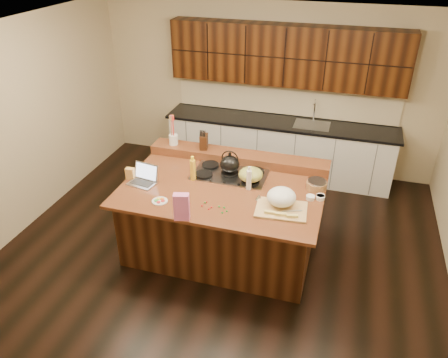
% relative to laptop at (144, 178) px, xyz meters
% --- Properties ---
extents(room, '(5.52, 5.02, 2.72)m').
position_rel_laptop_xyz_m(room, '(0.95, 0.17, 0.37)').
color(room, black).
rests_on(room, ground).
extents(island, '(2.40, 1.60, 0.92)m').
position_rel_laptop_xyz_m(island, '(0.95, 0.17, -0.52)').
color(island, black).
rests_on(island, ground).
extents(back_ledge, '(2.40, 0.30, 0.12)m').
position_rel_laptop_xyz_m(back_ledge, '(0.95, 0.87, -0.00)').
color(back_ledge, black).
rests_on(back_ledge, island).
extents(cooktop, '(0.92, 0.52, 0.05)m').
position_rel_laptop_xyz_m(cooktop, '(0.95, 0.47, -0.04)').
color(cooktop, gray).
rests_on(cooktop, island).
extents(back_counter, '(3.70, 0.66, 2.40)m').
position_rel_laptop_xyz_m(back_counter, '(1.25, 2.40, 0.00)').
color(back_counter, silver).
rests_on(back_counter, ground).
extents(kettle, '(0.26, 0.26, 0.22)m').
position_rel_laptop_xyz_m(kettle, '(0.95, 0.47, 0.09)').
color(kettle, black).
rests_on(kettle, cooktop).
extents(green_bowl, '(0.38, 0.38, 0.16)m').
position_rel_laptop_xyz_m(green_bowl, '(1.25, 0.34, 0.07)').
color(green_bowl, olive).
rests_on(green_bowl, cooktop).
extents(laptop, '(0.36, 0.30, 0.22)m').
position_rel_laptop_xyz_m(laptop, '(0.00, 0.00, 0.00)').
color(laptop, '#B7B7BC').
rests_on(laptop, island).
extents(oil_bottle, '(0.08, 0.08, 0.27)m').
position_rel_laptop_xyz_m(oil_bottle, '(0.55, 0.23, 0.07)').
color(oil_bottle, gold).
rests_on(oil_bottle, island).
extents(vinegar_bottle, '(0.08, 0.08, 0.25)m').
position_rel_laptop_xyz_m(vinegar_bottle, '(1.26, 0.21, 0.06)').
color(vinegar_bottle, silver).
rests_on(vinegar_bottle, island).
extents(wooden_tray, '(0.59, 0.47, 0.23)m').
position_rel_laptop_xyz_m(wooden_tray, '(1.70, -0.07, 0.04)').
color(wooden_tray, tan).
rests_on(wooden_tray, island).
extents(ramekin_a, '(0.11, 0.11, 0.04)m').
position_rel_laptop_xyz_m(ramekin_a, '(2.10, 0.25, -0.04)').
color(ramekin_a, white).
rests_on(ramekin_a, island).
extents(ramekin_b, '(0.10, 0.10, 0.04)m').
position_rel_laptop_xyz_m(ramekin_b, '(2.10, 0.23, -0.04)').
color(ramekin_b, white).
rests_on(ramekin_b, island).
extents(ramekin_c, '(0.11, 0.11, 0.04)m').
position_rel_laptop_xyz_m(ramekin_c, '(1.99, 0.20, -0.04)').
color(ramekin_c, white).
rests_on(ramekin_c, island).
extents(strainer_bowl, '(0.28, 0.28, 0.09)m').
position_rel_laptop_xyz_m(strainer_bowl, '(2.03, 0.46, -0.02)').
color(strainer_bowl, '#996B3F').
rests_on(strainer_bowl, island).
extents(kitchen_timer, '(0.09, 0.09, 0.07)m').
position_rel_laptop_xyz_m(kitchen_timer, '(1.43, 0.02, -0.03)').
color(kitchen_timer, silver).
rests_on(kitchen_timer, island).
extents(pink_bag, '(0.18, 0.13, 0.31)m').
position_rel_laptop_xyz_m(pink_bag, '(0.73, -0.59, 0.09)').
color(pink_bag, pink).
rests_on(pink_bag, island).
extents(candy_plate, '(0.24, 0.24, 0.01)m').
position_rel_laptop_xyz_m(candy_plate, '(0.36, -0.35, -0.05)').
color(candy_plate, white).
rests_on(candy_plate, island).
extents(package_box, '(0.11, 0.08, 0.14)m').
position_rel_laptop_xyz_m(package_box, '(-0.20, 0.03, 0.01)').
color(package_box, gold).
rests_on(package_box, island).
extents(utensil_crock, '(0.15, 0.15, 0.14)m').
position_rel_laptop_xyz_m(utensil_crock, '(0.03, 0.87, 0.13)').
color(utensil_crock, white).
rests_on(utensil_crock, back_ledge).
extents(knife_block, '(0.13, 0.18, 0.20)m').
position_rel_laptop_xyz_m(knife_block, '(0.47, 0.87, 0.16)').
color(knife_block, black).
rests_on(knife_block, back_ledge).
extents(gumdrop_0, '(0.02, 0.02, 0.02)m').
position_rel_laptop_xyz_m(gumdrop_0, '(0.95, -0.34, -0.05)').
color(gumdrop_0, red).
rests_on(gumdrop_0, island).
extents(gumdrop_1, '(0.02, 0.02, 0.02)m').
position_rel_laptop_xyz_m(gumdrop_1, '(1.04, -0.26, -0.05)').
color(gumdrop_1, '#198C26').
rests_on(gumdrop_1, island).
extents(gumdrop_2, '(0.02, 0.02, 0.02)m').
position_rel_laptop_xyz_m(gumdrop_2, '(0.71, -0.32, -0.05)').
color(gumdrop_2, red).
rests_on(gumdrop_2, island).
extents(gumdrop_3, '(0.02, 0.02, 0.02)m').
position_rel_laptop_xyz_m(gumdrop_3, '(1.11, -0.37, -0.05)').
color(gumdrop_3, '#198C26').
rests_on(gumdrop_3, island).
extents(gumdrop_4, '(0.02, 0.02, 0.02)m').
position_rel_laptop_xyz_m(gumdrop_4, '(0.97, -0.30, -0.05)').
color(gumdrop_4, red).
rests_on(gumdrop_4, island).
extents(gumdrop_5, '(0.02, 0.02, 0.02)m').
position_rel_laptop_xyz_m(gumdrop_5, '(1.15, -0.32, -0.05)').
color(gumdrop_5, '#198C26').
rests_on(gumdrop_5, island).
extents(gumdrop_6, '(0.02, 0.02, 0.02)m').
position_rel_laptop_xyz_m(gumdrop_6, '(0.85, -0.30, -0.05)').
color(gumdrop_6, red).
rests_on(gumdrop_6, island).
extents(gumdrop_7, '(0.02, 0.02, 0.02)m').
position_rel_laptop_xyz_m(gumdrop_7, '(1.10, -0.26, -0.05)').
color(gumdrop_7, '#198C26').
rests_on(gumdrop_7, island).
extents(gumdrop_8, '(0.02, 0.02, 0.02)m').
position_rel_laptop_xyz_m(gumdrop_8, '(0.88, -0.21, -0.05)').
color(gumdrop_8, red).
rests_on(gumdrop_8, island).
extents(gumdrop_9, '(0.02, 0.02, 0.02)m').
position_rel_laptop_xyz_m(gumdrop_9, '(0.86, -0.23, -0.05)').
color(gumdrop_9, '#198C26').
rests_on(gumdrop_9, island).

